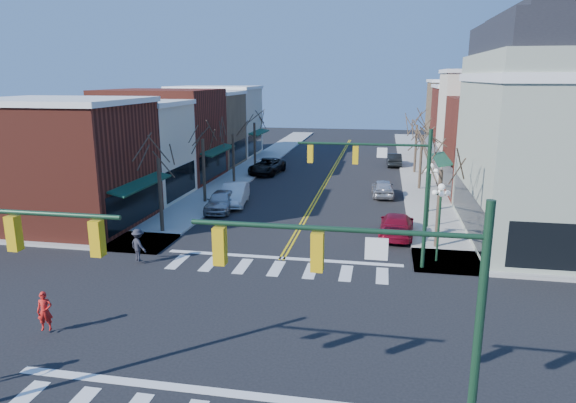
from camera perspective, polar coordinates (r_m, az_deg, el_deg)
The scene contains 32 objects.
ground at distance 21.25m, azimuth -4.84°, elevation -13.38°, with size 160.00×160.00×0.00m, color black.
sidewalk_left at distance 41.78m, azimuth -9.19°, elevation 0.27°, with size 3.50×70.00×0.15m, color #9E9B93.
sidewalk_right at distance 39.55m, azimuth 15.44°, elevation -0.82°, with size 3.50×70.00×0.15m, color #9E9B93.
bldg_left_brick_a at distance 36.83m, azimuth -23.78°, elevation 3.71°, with size 10.00×8.50×8.00m, color maroon.
bldg_left_stucco_a at distance 43.40m, azimuth -18.06°, elevation 5.22°, with size 10.00×7.00×7.50m, color beige.
bldg_left_brick_b at distance 50.45m, azimuth -13.79°, elevation 7.17°, with size 10.00×9.00×8.50m, color maroon.
bldg_left_tan at distance 58.06m, azimuth -10.43°, elevation 7.80°, with size 10.00×7.50×7.80m, color #886C4B.
bldg_left_stucco_b at distance 65.31m, azimuth -8.01°, elevation 8.70°, with size 10.00×8.00×8.20m, color beige.
bldg_right_brick_a at distance 45.50m, azimuth 23.72°, elevation 5.42°, with size 10.00×8.50×8.00m, color maroon.
bldg_right_stucco at distance 52.93m, azimuth 21.99°, elevation 7.68°, with size 10.00×7.00×10.00m, color beige.
bldg_right_brick_b at distance 60.34m, azimuth 20.58°, elevation 7.71°, with size 10.00×8.00×8.50m, color maroon.
bldg_right_tan at distance 68.19m, azimuth 19.49°, elevation 8.60°, with size 10.00×8.00×9.00m, color #886C4B.
traffic_mast_near_right at distance 11.89m, azimuth 11.61°, elevation -11.20°, with size 6.60×0.28×7.20m.
traffic_mast_far_right at distance 26.08m, azimuth 11.21°, elevation 2.51°, with size 6.60×0.28×7.20m.
lamppost_corner at distance 27.70m, azimuth 16.53°, elevation -0.86°, with size 0.36×0.36×4.33m.
lamppost_midblock at distance 34.01m, azimuth 15.48°, elevation 1.85°, with size 0.36×0.36×4.33m.
tree_left_a at distance 33.02m, azimuth -13.99°, elevation 0.56°, with size 0.24×0.24×4.76m, color #382B21.
tree_left_b at distance 40.24m, azimuth -9.33°, elevation 3.31°, with size 0.24×0.24×5.04m, color #382B21.
tree_left_c at distance 47.77m, azimuth -6.08°, elevation 4.74°, with size 0.24×0.24×4.55m, color #382B21.
tree_left_d at distance 55.38m, azimuth -3.72°, elevation 6.20°, with size 0.24×0.24×4.90m, color #382B21.
tree_right_a at distance 30.29m, azimuth 16.37°, elevation -0.90°, with size 0.24×0.24×4.62m, color #382B21.
tree_right_b at distance 38.01m, azimuth 15.27°, elevation 2.50°, with size 0.24×0.24×5.18m, color #382B21.
tree_right_c at distance 45.89m, azimuth 14.51°, elevation 4.19°, with size 0.24×0.24×4.83m, color #382B21.
tree_right_d at distance 53.78m, azimuth 13.99°, elevation 5.64°, with size 0.24×0.24×4.97m, color #382B21.
car_left_near at distance 38.02m, azimuth -7.45°, elevation 0.06°, with size 1.80×4.48×1.53m, color #A5A5A9.
car_left_mid at distance 39.79m, azimuth -5.97°, elevation 0.81°, with size 1.75×5.02×1.65m, color silver.
car_left_far at distance 52.34m, azimuth -2.36°, elevation 3.94°, with size 2.59×5.63×1.56m, color black.
car_right_near at distance 32.50m, azimuth 11.98°, elevation -2.55°, with size 2.03×5.00×1.45m, color maroon.
car_right_mid at distance 43.03m, azimuth 10.49°, elevation 1.49°, with size 1.70×4.24×1.44m, color #B5B5BA.
car_right_far at distance 58.19m, azimuth 11.70°, elevation 4.58°, with size 1.50×4.30×1.42m, color black.
pedestrian_red_a at distance 22.12m, azimuth -25.41°, elevation -10.95°, with size 0.57×0.37×1.55m, color red.
pedestrian_dark_b at distance 28.23m, azimuth -16.28°, elevation -4.66°, with size 1.13×0.65×1.75m, color #22212A.
Camera 1 is at (5.18, -18.20, 9.66)m, focal length 32.00 mm.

